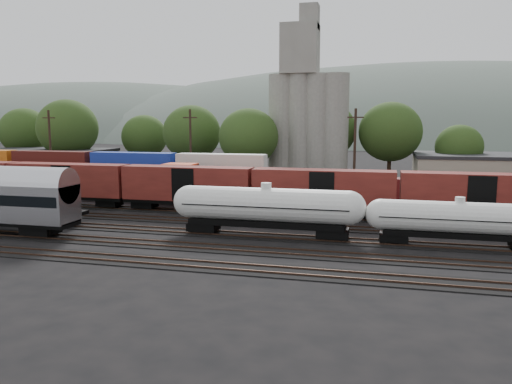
% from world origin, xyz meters
% --- Properties ---
extents(ground, '(600.00, 600.00, 0.00)m').
position_xyz_m(ground, '(0.00, 0.00, 0.00)').
color(ground, black).
extents(tracks, '(180.00, 33.20, 0.20)m').
position_xyz_m(tracks, '(0.00, 0.00, 0.05)').
color(tracks, black).
rests_on(tracks, ground).
extents(green_locomotive, '(15.71, 2.77, 4.16)m').
position_xyz_m(green_locomotive, '(-21.69, -5.00, 2.39)').
color(green_locomotive, black).
rests_on(green_locomotive, ground).
extents(tank_car_a, '(17.51, 3.14, 4.59)m').
position_xyz_m(tank_car_a, '(5.73, -5.00, 2.72)').
color(tank_car_a, white).
rests_on(tank_car_a, ground).
extents(tank_car_b, '(14.98, 2.68, 3.93)m').
position_xyz_m(tank_car_b, '(21.87, -5.00, 2.36)').
color(tank_car_b, white).
rests_on(tank_car_b, ground).
extents(orange_locomotive, '(18.99, 3.16, 4.75)m').
position_xyz_m(orange_locomotive, '(-3.98, 10.00, 2.69)').
color(orange_locomotive, black).
rests_on(orange_locomotive, ground).
extents(boxcar_string, '(138.20, 2.90, 4.20)m').
position_xyz_m(boxcar_string, '(-5.74, 5.00, 3.12)').
color(boxcar_string, black).
rests_on(boxcar_string, ground).
extents(container_wall, '(160.00, 2.60, 5.80)m').
position_xyz_m(container_wall, '(-3.15, 15.00, 2.76)').
color(container_wall, black).
rests_on(container_wall, ground).
extents(grain_silo, '(13.40, 5.00, 29.00)m').
position_xyz_m(grain_silo, '(3.28, 36.00, 11.26)').
color(grain_silo, gray).
rests_on(grain_silo, ground).
extents(industrial_sheds, '(119.38, 17.26, 5.10)m').
position_xyz_m(industrial_sheds, '(6.63, 35.25, 2.56)').
color(industrial_sheds, '#9E937F').
rests_on(industrial_sheds, ground).
extents(tree_band, '(162.86, 22.14, 14.29)m').
position_xyz_m(tree_band, '(-3.78, 36.98, 7.90)').
color(tree_band, black).
rests_on(tree_band, ground).
extents(utility_poles, '(122.20, 0.36, 12.00)m').
position_xyz_m(utility_poles, '(0.00, 22.00, 6.21)').
color(utility_poles, black).
rests_on(utility_poles, ground).
extents(distant_hills, '(860.00, 286.00, 130.00)m').
position_xyz_m(distant_hills, '(23.92, 260.00, -20.56)').
color(distant_hills, '#59665B').
rests_on(distant_hills, ground).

